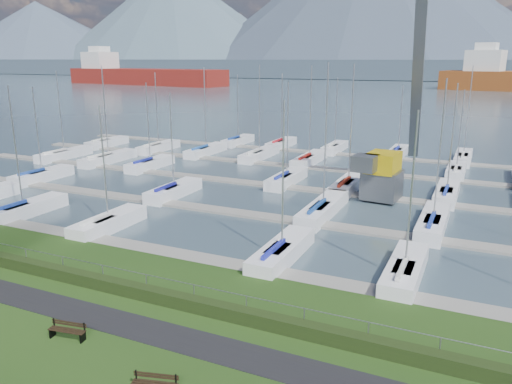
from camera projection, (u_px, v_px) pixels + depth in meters
The scene contains 12 objects.
path at pixel (126, 325), 24.06m from camera, with size 160.00×2.00×0.04m, color black.
water at pixel (458, 85), 254.98m from camera, with size 800.00×540.00×0.20m, color #3C4E58.
hedge at pixel (158, 296), 26.26m from camera, with size 80.00×0.70×0.70m, color black.
fence at pixel (161, 278), 26.39m from camera, with size 0.04×0.04×80.00m, color gray.
foothill at pixel (466, 69), 314.76m from camera, with size 900.00×80.00×12.00m, color #3D4B59.
mountains at pixel (488, 11), 366.77m from camera, with size 1190.00×360.00×115.00m.
docks at pixel (315, 190), 49.57m from camera, with size 90.00×41.60×0.25m.
bench_left at pixel (68, 330), 22.78m from camera, with size 1.84×0.70×0.85m.
bench_right at pixel (155, 384), 19.02m from camera, with size 1.85×0.87×0.85m.
crane at pixel (392, 139), 45.82m from camera, with size 5.05×13.32×22.35m.
cargo_ship_west at pixel (139, 77), 256.49m from camera, with size 93.41×28.76×21.50m.
sailboat_fleet at pixel (308, 131), 50.47m from camera, with size 74.88×48.89×13.25m.
Camera 1 is at (14.72, -19.99, 12.42)m, focal length 35.00 mm.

